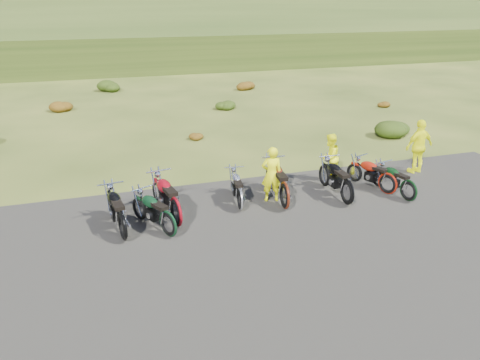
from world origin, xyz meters
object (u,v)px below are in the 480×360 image
object	(u,v)px
motorcycle_3	(240,211)
motorcycle_7	(407,201)
motorcycle_0	(124,240)
person_middle	(272,175)

from	to	relation	value
motorcycle_3	motorcycle_7	distance (m)	5.19
motorcycle_7	motorcycle_0	bearing A→B (deg)	78.16
motorcycle_0	motorcycle_3	distance (m)	3.51
motorcycle_3	motorcycle_7	size ratio (longest dim) A/B	1.00
motorcycle_3	motorcycle_0	bearing A→B (deg)	110.49
motorcycle_0	motorcycle_3	xyz separation A→B (m)	(3.42, 0.80, 0.00)
motorcycle_0	person_middle	xyz separation A→B (m)	(4.53, 1.17, 0.86)
motorcycle_7	motorcycle_3	bearing A→B (deg)	68.70
motorcycle_0	motorcycle_3	size ratio (longest dim) A/B	1.16
motorcycle_0	person_middle	bearing A→B (deg)	-83.42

